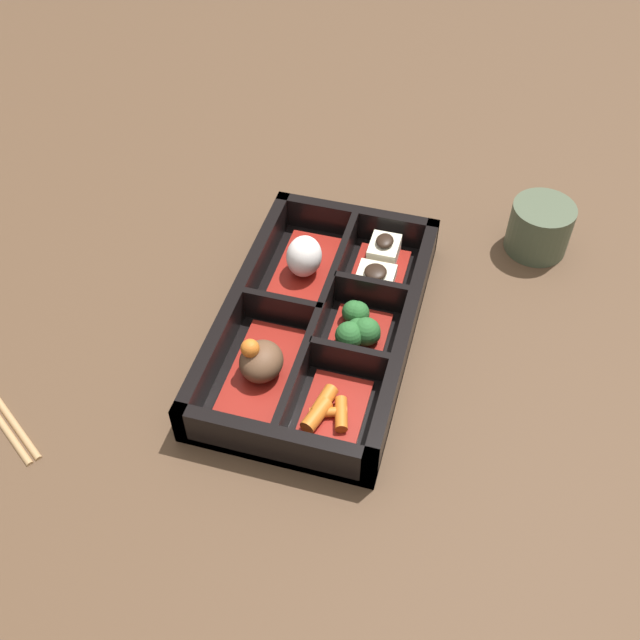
# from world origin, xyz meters

# --- Properties ---
(ground_plane) EXTENTS (3.00, 3.00, 0.00)m
(ground_plane) POSITION_xyz_m (0.00, 0.00, 0.00)
(ground_plane) COLOR #4C3523
(bento_base) EXTENTS (0.34, 0.20, 0.01)m
(bento_base) POSITION_xyz_m (0.00, 0.00, 0.01)
(bento_base) COLOR black
(bento_base) RESTS_ON ground_plane
(bento_rim) EXTENTS (0.34, 0.20, 0.05)m
(bento_rim) POSITION_xyz_m (0.00, -0.00, 0.02)
(bento_rim) COLOR black
(bento_rim) RESTS_ON ground_plane
(bowl_stew) EXTENTS (0.13, 0.07, 0.05)m
(bowl_stew) POSITION_xyz_m (-0.08, 0.04, 0.03)
(bowl_stew) COLOR maroon
(bowl_stew) RESTS_ON bento_base
(bowl_rice) EXTENTS (0.13, 0.07, 0.05)m
(bowl_rice) POSITION_xyz_m (0.08, 0.04, 0.03)
(bowl_rice) COLOR maroon
(bowl_rice) RESTS_ON bento_base
(bowl_carrots) EXTENTS (0.08, 0.06, 0.02)m
(bowl_carrots) POSITION_xyz_m (-0.10, -0.04, 0.02)
(bowl_carrots) COLOR maroon
(bowl_carrots) RESTS_ON bento_base
(bowl_greens) EXTENTS (0.08, 0.06, 0.04)m
(bowl_greens) POSITION_xyz_m (-0.00, -0.04, 0.03)
(bowl_greens) COLOR maroon
(bowl_greens) RESTS_ON bento_base
(bowl_tofu) EXTENTS (0.09, 0.06, 0.04)m
(bowl_tofu) POSITION_xyz_m (0.10, -0.04, 0.02)
(bowl_tofu) COLOR maroon
(bowl_tofu) RESTS_ON bento_base
(tea_cup) EXTENTS (0.07, 0.07, 0.06)m
(tea_cup) POSITION_xyz_m (0.21, -0.21, 0.03)
(tea_cup) COLOR #424C38
(tea_cup) RESTS_ON ground_plane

